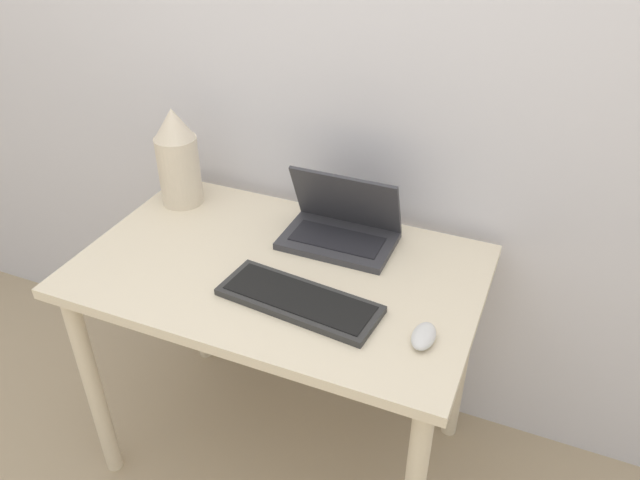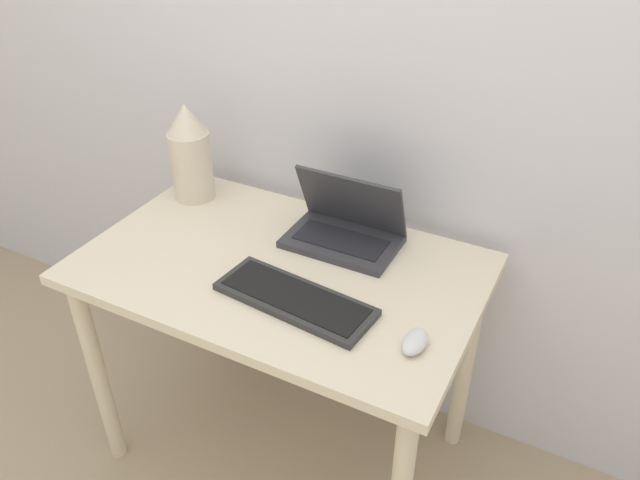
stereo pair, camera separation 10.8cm
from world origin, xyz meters
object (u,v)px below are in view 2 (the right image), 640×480
at_px(mouse, 415,342).
at_px(laptop, 345,227).
at_px(keyboard, 295,299).
at_px(vase, 190,153).

bearing_deg(mouse, laptop, 135.63).
relative_size(laptop, keyboard, 0.74).
xyz_separation_m(keyboard, mouse, (0.32, -0.01, 0.01)).
bearing_deg(laptop, keyboard, -88.38).
xyz_separation_m(laptop, vase, (-0.54, 0.01, 0.11)).
bearing_deg(mouse, keyboard, 177.47).
height_order(mouse, vase, vase).
bearing_deg(keyboard, mouse, -2.53).
relative_size(mouse, vase, 0.31).
bearing_deg(keyboard, laptop, 91.62).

